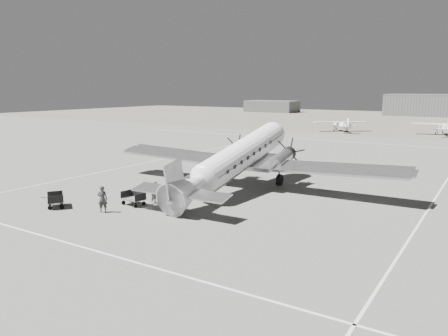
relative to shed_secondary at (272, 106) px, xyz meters
The scene contains 15 objects.
ground 127.49m from the shed_secondary, 64.44° to the right, with size 260.00×260.00×0.00m, color #61615F.
taxi_line_near 140.25m from the shed_secondary, 66.91° to the right, with size 60.00×0.15×0.01m, color silver.
taxi_line_right 133.11m from the shed_secondary, 59.77° to the right, with size 0.15×80.00×0.01m, color silver.
taxi_line_left 111.35m from the shed_secondary, 70.59° to the right, with size 0.15×60.00×0.01m, color silver.
taxi_line_horizon 93.03m from the shed_secondary, 53.75° to the right, with size 90.00×0.15×0.01m, color silver.
grass_infield 58.56m from the shed_secondary, 19.98° to the right, with size 260.00×90.00×0.01m, color #59564A.
shed_secondary is the anchor object (origin of this frame).
dc3_airliner 124.97m from the shed_secondary, 65.03° to the right, with size 26.86×18.64×5.12m, color silver, non-canonical shape.
light_plane_left 73.75m from the shed_secondary, 53.17° to the right, with size 10.62×8.62×2.20m, color white, non-canonical shape.
light_plane_right 83.59m from the shed_secondary, 41.92° to the right, with size 11.46×9.30×2.38m, color white, non-canonical shape.
baggage_cart_near 130.72m from the shed_secondary, 68.08° to the right, with size 1.75×1.23×0.99m, color #535353, non-canonical shape.
baggage_cart_far 132.33m from the shed_secondary, 70.36° to the right, with size 1.77×1.25×1.00m, color #535353, non-canonical shape.
ground_crew 132.84m from the shed_secondary, 68.66° to the right, with size 0.67×0.44×1.84m, color #2E2E2E.
ramp_agent 130.02m from the shed_secondary, 67.45° to the right, with size 0.83×0.65×1.72m, color #AFAFAD.
passenger 127.79m from the shed_secondary, 66.84° to the right, with size 0.80×0.52×1.64m, color #AFAFAD.
Camera 1 is at (15.74, -28.58, 8.31)m, focal length 35.00 mm.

